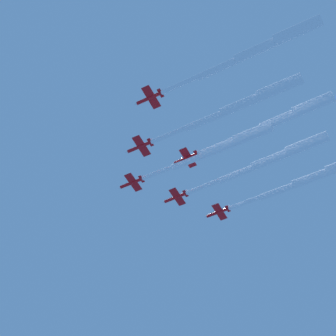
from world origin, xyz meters
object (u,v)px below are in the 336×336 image
jet_lead (221,147)px  jet_port_outer (312,177)px  jet_starboard_inner (272,159)px  jet_port_mid (279,119)px  jet_port_inner (242,104)px  jet_starboard_mid (258,49)px

jet_lead → jet_port_outer: (5.18, 34.29, 0.13)m
jet_starboard_inner → jet_port_outer: (0.62, 16.58, -0.26)m
jet_port_mid → jet_port_outer: bearing=118.2°
jet_lead → jet_port_outer: jet_port_outer is taller
jet_lead → jet_port_outer: size_ratio=0.95×
jet_starboard_inner → jet_port_outer: jet_starboard_inner is taller
jet_lead → jet_port_inner: jet_lead is taller
jet_lead → jet_port_mid: jet_port_mid is taller
jet_starboard_mid → jet_port_outer: (-28.85, 43.95, -1.20)m
jet_port_inner → jet_port_outer: bearing=108.3°
jet_lead → jet_starboard_mid: 35.40m
jet_starboard_inner → jet_port_outer: bearing=87.8°
jet_starboard_inner → jet_port_mid: size_ratio=1.08×
jet_starboard_inner → jet_port_outer: 16.60m
jet_lead → jet_starboard_mid: bearing=-15.8°
jet_starboard_inner → jet_port_mid: 14.97m
jet_port_inner → jet_port_mid: bearing=90.4°
jet_port_mid → jet_starboard_mid: jet_port_mid is taller
jet_port_inner → jet_starboard_inner: jet_starboard_inner is taller
jet_port_inner → jet_starboard_inner: bearing=121.4°
jet_port_mid → jet_starboard_inner: bearing=152.3°
jet_lead → jet_port_mid: (17.78, 10.77, 1.43)m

